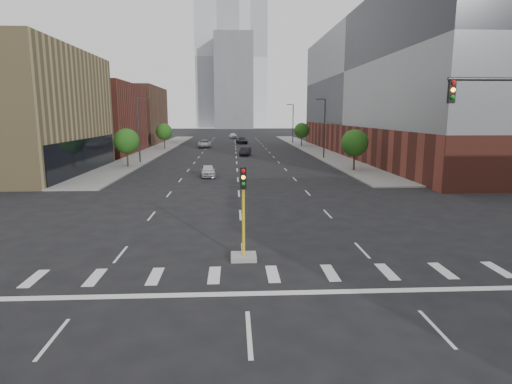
{
  "coord_description": "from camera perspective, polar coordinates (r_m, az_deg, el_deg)",
  "views": [
    {
      "loc": [
        -0.43,
        -10.35,
        6.75
      ],
      "look_at": [
        0.8,
        12.96,
        2.5
      ],
      "focal_mm": 30.0,
      "sensor_mm": 36.0,
      "label": 1
    }
  ],
  "objects": [
    {
      "name": "car_mid_right",
      "position": [
        71.25,
        -1.46,
        5.44
      ],
      "size": [
        2.15,
        4.39,
        1.39
      ],
      "primitive_type": "imported",
      "rotation": [
        0.0,
        0.0,
        -0.17
      ],
      "color": "black",
      "rests_on": "ground"
    },
    {
      "name": "sidewalk_right_far",
      "position": [
        86.01,
        7.37,
        5.78
      ],
      "size": [
        5.0,
        92.0,
        0.15
      ],
      "primitive_type": "cube",
      "color": "gray",
      "rests_on": "ground"
    },
    {
      "name": "building_left_far_a",
      "position": [
        81.01,
        -22.83,
        9.0
      ],
      "size": [
        20.0,
        22.0,
        12.0
      ],
      "primitive_type": "cube",
      "color": "brown",
      "rests_on": "ground"
    },
    {
      "name": "building_left_far_b",
      "position": [
        105.87,
        -18.1,
        9.68
      ],
      "size": [
        20.0,
        24.0,
        13.0
      ],
      "primitive_type": "cube",
      "color": "brown",
      "rests_on": "ground"
    },
    {
      "name": "tower_right",
      "position": [
        272.59,
        -0.84,
        17.33
      ],
      "size": [
        20.0,
        20.0,
        80.0
      ],
      "primitive_type": "cube",
      "color": "#B2B7BC",
      "rests_on": "ground"
    },
    {
      "name": "sidewalk_left_far",
      "position": [
        85.86,
        -12.84,
        5.61
      ],
      "size": [
        5.0,
        92.0,
        0.15
      ],
      "primitive_type": "cube",
      "color": "gray",
      "rests_on": "ground"
    },
    {
      "name": "car_near_left",
      "position": [
        47.11,
        -6.43,
        2.84
      ],
      "size": [
        1.9,
        4.04,
        1.34
      ],
      "primitive_type": "imported",
      "rotation": [
        0.0,
        0.0,
        0.08
      ],
      "color": "silver",
      "rests_on": "ground"
    },
    {
      "name": "median_traffic_signal",
      "position": [
        20.17,
        -1.67,
        -6.33
      ],
      "size": [
        1.2,
        1.2,
        4.4
      ],
      "color": "#999993",
      "rests_on": "ground"
    },
    {
      "name": "tree_right_far",
      "position": [
        91.56,
        6.12,
        8.16
      ],
      "size": [
        3.2,
        3.2,
        4.85
      ],
      "color": "#382619",
      "rests_on": "ground"
    },
    {
      "name": "car_far_left",
      "position": [
        89.36,
        -6.9,
        6.41
      ],
      "size": [
        2.9,
        5.73,
        1.55
      ],
      "primitive_type": "imported",
      "rotation": [
        0.0,
        0.0,
        0.06
      ],
      "color": "silver",
      "rests_on": "ground"
    },
    {
      "name": "streetlight_right_a",
      "position": [
        66.82,
        9.04,
        8.7
      ],
      "size": [
        1.6,
        0.22,
        9.07
      ],
      "color": "#2D2D30",
      "rests_on": "ground"
    },
    {
      "name": "tree_left_far",
      "position": [
        86.49,
        -12.16,
        7.87
      ],
      "size": [
        3.2,
        3.2,
        4.85
      ],
      "color": "#382619",
      "rests_on": "ground"
    },
    {
      "name": "streetlight_left",
      "position": [
        61.75,
        -15.31,
        8.35
      ],
      "size": [
        1.6,
        0.22,
        9.07
      ],
      "color": "#2D2D30",
      "rests_on": "ground"
    },
    {
      "name": "tree_left_near",
      "position": [
        57.09,
        -16.87,
        6.51
      ],
      "size": [
        3.2,
        3.2,
        4.85
      ],
      "color": "#382619",
      "rests_on": "ground"
    },
    {
      "name": "tower_mid",
      "position": [
        210.9,
        -2.98,
        14.45
      ],
      "size": [
        18.0,
        18.0,
        44.0
      ],
      "primitive_type": "cube",
      "color": "slate",
      "rests_on": "ground"
    },
    {
      "name": "building_right_main",
      "position": [
        76.57,
        20.54,
        12.87
      ],
      "size": [
        24.0,
        70.0,
        22.0
      ],
      "color": "brown",
      "rests_on": "ground"
    },
    {
      "name": "ground",
      "position": [
        12.37,
        -0.57,
        -22.77
      ],
      "size": [
        400.0,
        400.0,
        0.0
      ],
      "primitive_type": "plane",
      "color": "black",
      "rests_on": "ground"
    },
    {
      "name": "streetlight_right_b",
      "position": [
        101.32,
        4.9,
        9.3
      ],
      "size": [
        1.6,
        0.22,
        9.07
      ],
      "color": "#2D2D30",
      "rests_on": "ground"
    },
    {
      "name": "tower_left",
      "position": [
        232.2,
        -5.09,
        17.27
      ],
      "size": [
        22.0,
        22.0,
        70.0
      ],
      "primitive_type": "cube",
      "color": "#B2B7BC",
      "rests_on": "ground"
    },
    {
      "name": "tree_right_near",
      "position": [
        52.49,
        13.03,
        6.39
      ],
      "size": [
        3.2,
        3.2,
        4.85
      ],
      "color": "#382619",
      "rests_on": "ground"
    },
    {
      "name": "car_deep_right",
      "position": [
        100.22,
        -1.92,
        6.89
      ],
      "size": [
        2.88,
        5.5,
        1.52
      ],
      "primitive_type": "imported",
      "rotation": [
        0.0,
        0.0,
        0.15
      ],
      "color": "black",
      "rests_on": "ground"
    },
    {
      "name": "car_distant",
      "position": [
        121.88,
        -3.06,
        7.51
      ],
      "size": [
        2.41,
        4.94,
        1.62
      ],
      "primitive_type": "imported",
      "rotation": [
        0.0,
        0.0,
        0.11
      ],
      "color": "silver",
      "rests_on": "ground"
    }
  ]
}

